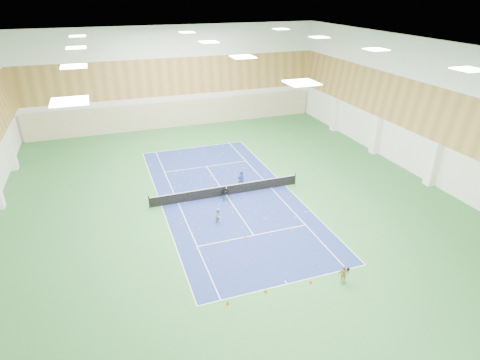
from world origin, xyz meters
The scene contains 20 objects.
ground centered at (0.00, 0.00, 0.00)m, with size 40.00×40.00×0.00m, color #2D6B33.
room_shell centered at (0.00, 0.00, 6.00)m, with size 36.00×40.00×12.00m, color white, non-canonical shape.
wood_cladding centered at (0.00, 0.00, 8.00)m, with size 36.00×40.00×8.00m, color #A97E3F, non-canonical shape.
ceiling_light_grid centered at (0.00, 0.00, 11.92)m, with size 21.40×25.40×0.06m, color white, non-canonical shape.
court_surface centered at (0.00, 0.00, 0.01)m, with size 10.97×23.77×0.01m, color navy.
tennis_balls_scatter centered at (0.00, 0.00, 0.05)m, with size 10.57×22.77×0.07m, color #D0F329, non-canonical shape.
tennis_net centered at (0.00, 0.00, 0.55)m, with size 12.80×0.10×1.10m, color black, non-canonical shape.
back_curtain centered at (0.00, 19.75, 1.60)m, with size 35.40×0.16×3.20m, color #C6B793.
coach centered at (1.51, 0.60, 0.91)m, with size 0.66×0.43×1.81m, color navy.
child_court centered at (-1.84, -3.94, 0.59)m, with size 0.58×0.45×1.19m, color gray.
child_apron centered at (3.17, -12.86, 0.62)m, with size 0.73×0.30×1.24m, color tan.
ball_cart centered at (-0.32, -0.66, 0.44)m, with size 0.51×0.51×0.88m, color black, non-canonical shape.
cone_svc_a centered at (-3.13, -6.71, 0.10)m, with size 0.19×0.19×0.21m, color #FF5D0D.
cone_svc_b centered at (-0.64, -6.51, 0.12)m, with size 0.21×0.21×0.23m, color #FF500D.
cone_svc_c centered at (1.24, -5.99, 0.12)m, with size 0.21×0.21×0.23m, color #D9510B.
cone_svc_d centered at (2.96, -6.69, 0.11)m, with size 0.20×0.20×0.22m, color orange.
cone_base_a centered at (-3.84, -12.29, 0.12)m, with size 0.21×0.21×0.23m, color #E33F0B.
cone_base_b centered at (-1.47, -12.10, 0.12)m, with size 0.22×0.22×0.25m, color #DC4B0B.
cone_base_c centered at (1.37, -12.26, 0.12)m, with size 0.22×0.22×0.24m, color #F7430D.
cone_base_d centered at (3.63, -12.05, 0.10)m, with size 0.19×0.19×0.20m, color orange.
Camera 1 is at (-8.86, -28.59, 15.92)m, focal length 30.00 mm.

